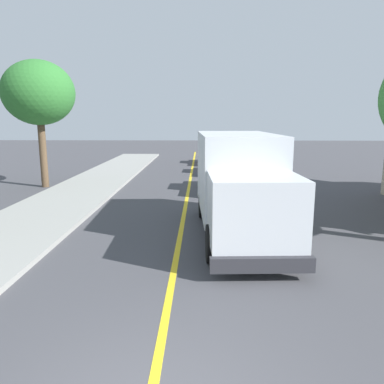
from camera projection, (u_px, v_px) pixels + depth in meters
centre_line_yellow at (184, 217)px, 14.45m from camera, size 0.16×56.00×0.01m
box_truck at (239, 179)px, 12.13m from camera, size 2.74×7.29×3.20m
parked_car_near at (223, 175)px, 19.63m from camera, size 1.88×4.43×1.67m
parked_car_mid at (224, 162)px, 25.69m from camera, size 1.84×4.41×1.67m
parked_car_far at (214, 154)px, 31.18m from camera, size 1.81×4.40×1.67m
street_tree_down_block at (39, 93)px, 19.76m from camera, size 3.72×3.72×6.67m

